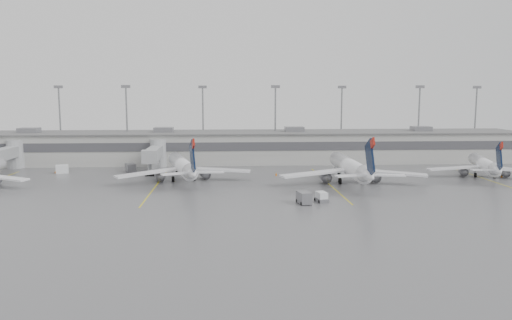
{
  "coord_description": "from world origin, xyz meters",
  "views": [
    {
      "loc": [
        -3.27,
        -75.67,
        18.29
      ],
      "look_at": [
        2.61,
        24.0,
        5.0
      ],
      "focal_mm": 35.0,
      "sensor_mm": 36.0,
      "label": 1
    }
  ],
  "objects": [
    {
      "name": "light_masts",
      "position": [
        0.0,
        63.75,
        12.03
      ],
      "size": [
        142.4,
        8.0,
        20.6
      ],
      "color": "gray",
      "rests_on": "ground"
    },
    {
      "name": "jet_mid_left",
      "position": [
        -12.53,
        28.94,
        3.19
      ],
      "size": [
        27.64,
        31.33,
        10.28
      ],
      "rotation": [
        0.0,
        0.0,
        0.22
      ],
      "color": "white",
      "rests_on": "ground"
    },
    {
      "name": "gse_uld_c",
      "position": [
        22.87,
        37.84,
        0.93
      ],
      "size": [
        2.7,
        1.85,
        1.87
      ],
      "primitive_type": "cube",
      "rotation": [
        0.0,
        0.0,
        0.04
      ],
      "color": "white",
      "rests_on": "ground"
    },
    {
      "name": "jet_mid_right",
      "position": [
        22.09,
        23.95,
        3.38
      ],
      "size": [
        30.04,
        33.64,
        10.89
      ],
      "rotation": [
        0.0,
        0.0,
        -0.01
      ],
      "color": "white",
      "rests_on": "ground"
    },
    {
      "name": "cone_d",
      "position": [
        57.26,
        29.4,
        0.38
      ],
      "size": [
        0.48,
        0.48,
        0.77
      ],
      "primitive_type": "cone",
      "color": "#DE6704",
      "rests_on": "ground"
    },
    {
      "name": "gse_uld_a",
      "position": [
        -41.42,
        40.89,
        0.98
      ],
      "size": [
        3.17,
        2.56,
        1.95
      ],
      "primitive_type": "cube",
      "rotation": [
        0.0,
        0.0,
        0.3
      ],
      "color": "white",
      "rests_on": "ground"
    },
    {
      "name": "ground",
      "position": [
        0.0,
        0.0,
        0.0
      ],
      "size": [
        260.0,
        260.0,
        0.0
      ],
      "primitive_type": "plane",
      "color": "#57585A",
      "rests_on": "ground"
    },
    {
      "name": "jet_far_right",
      "position": [
        53.44,
        29.7,
        2.83
      ],
      "size": [
        24.16,
        27.46,
        9.1
      ],
      "rotation": [
        0.0,
        0.0,
        -0.28
      ],
      "color": "white",
      "rests_on": "ground"
    },
    {
      "name": "stand_markings",
      "position": [
        -0.0,
        24.0,
        0.01
      ],
      "size": [
        105.25,
        40.0,
        0.01
      ],
      "color": "yellow",
      "rests_on": "ground"
    },
    {
      "name": "baggage_tug",
      "position": [
        12.76,
        6.73,
        0.68
      ],
      "size": [
        2.23,
        2.99,
        1.74
      ],
      "rotation": [
        0.0,
        0.0,
        0.2
      ],
      "color": "white",
      "rests_on": "ground"
    },
    {
      "name": "cone_a",
      "position": [
        -43.14,
        41.24,
        0.31
      ],
      "size": [
        0.4,
        0.4,
        0.63
      ],
      "primitive_type": "cone",
      "color": "#DE6704",
      "rests_on": "ground"
    },
    {
      "name": "gse_loader",
      "position": [
        -26.01,
        42.03,
        0.98
      ],
      "size": [
        3.06,
        3.67,
        1.96
      ],
      "primitive_type": "cube",
      "rotation": [
        0.0,
        0.0,
        0.41
      ],
      "color": "slate",
      "rests_on": "ground"
    },
    {
      "name": "terminal",
      "position": [
        -0.01,
        57.98,
        4.17
      ],
      "size": [
        152.0,
        17.0,
        9.45
      ],
      "color": "#A4A49F",
      "rests_on": "ground"
    },
    {
      "name": "cone_c",
      "position": [
        7.79,
        34.78,
        0.36
      ],
      "size": [
        0.46,
        0.46,
        0.73
      ],
      "primitive_type": "cone",
      "color": "#DE6704",
      "rests_on": "ground"
    },
    {
      "name": "jet_bridge_left",
      "position": [
        -55.5,
        45.72,
        3.87
      ],
      "size": [
        4.0,
        17.2,
        7.0
      ],
      "color": "gray",
      "rests_on": "ground"
    },
    {
      "name": "gse_uld_b",
      "position": [
        -20.93,
        44.15,
        0.94
      ],
      "size": [
        2.86,
        2.09,
        1.89
      ],
      "primitive_type": "cube",
      "rotation": [
        0.0,
        0.0,
        0.12
      ],
      "color": "white",
      "rests_on": "ground"
    },
    {
      "name": "baggage_cart",
      "position": [
        9.56,
        5.53,
        1.06
      ],
      "size": [
        2.41,
        3.47,
        2.04
      ],
      "rotation": [
        0.0,
        0.0,
        0.2
      ],
      "color": "slate",
      "rests_on": "ground"
    },
    {
      "name": "jet_bridge_right",
      "position": [
        -20.5,
        45.72,
        3.87
      ],
      "size": [
        4.0,
        17.2,
        7.0
      ],
      "color": "gray",
      "rests_on": "ground"
    },
    {
      "name": "cone_b",
      "position": [
        -12.86,
        37.14,
        0.36
      ],
      "size": [
        0.45,
        0.45,
        0.72
      ],
      "primitive_type": "cone",
      "color": "#DE6704",
      "rests_on": "ground"
    }
  ]
}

